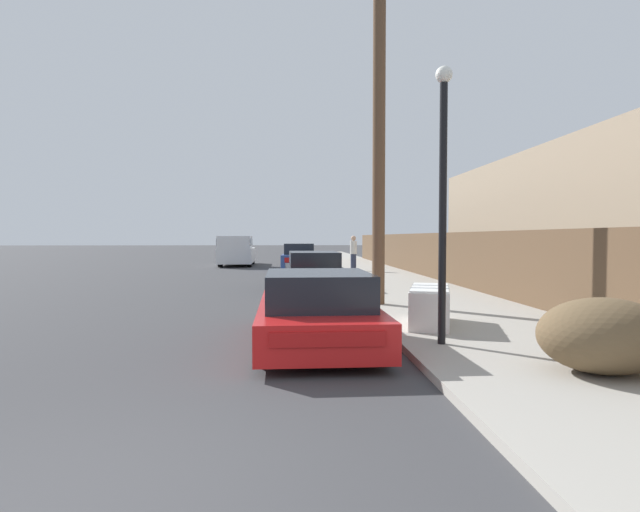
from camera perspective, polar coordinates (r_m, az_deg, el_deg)
name	(u,v)px	position (r m, az deg, el deg)	size (l,w,h in m)	color
sidewalk_curb	(362,269)	(26.87, 4.84, -1.54)	(4.20, 63.00, 0.12)	#9E998E
discarded_fridge	(430,306)	(9.74, 12.43, -5.59)	(1.18, 1.89, 0.75)	white
parked_sports_car_red	(317,311)	(8.31, -0.38, -6.31)	(1.95, 4.37, 1.23)	red
car_parked_mid	(313,272)	(17.02, -0.76, -1.80)	(1.97, 4.48, 1.30)	black
car_parked_far	(300,258)	(27.16, -2.34, -0.20)	(2.00, 4.26, 1.45)	#2D478C
pickup_truck	(237,251)	(31.51, -9.51, 0.56)	(2.16, 5.55, 1.86)	silver
utility_pole	(379,111)	(12.86, 6.77, 16.10)	(1.80, 0.31, 9.32)	brown
street_lamp	(443,182)	(8.01, 13.88, 8.17)	(0.26, 0.26, 4.29)	black
brush_pile	(604,335)	(7.09, 29.68, -7.88)	(1.60, 1.32, 0.93)	brown
wooden_fence	(426,255)	(21.76, 12.05, 0.14)	(0.08, 37.60, 1.84)	brown
building_right_house	(626,220)	(18.91, 31.56, 3.54)	(6.00, 17.62, 4.69)	gray
pedestrian	(353,253)	(24.87, 3.84, 0.38)	(0.34, 0.34, 1.74)	#282D42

